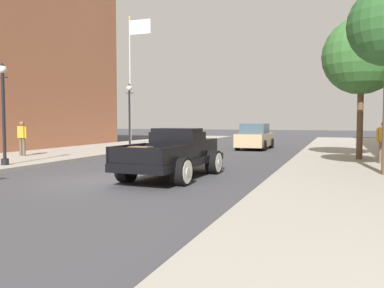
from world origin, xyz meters
name	(u,v)px	position (x,y,z in m)	size (l,w,h in m)	color
ground_plane	(111,181)	(0.00, 0.00, 0.00)	(140.00, 140.00, 0.00)	#3D3D42
sidewalk_right	(375,194)	(7.25, 0.00, 0.07)	(5.50, 64.00, 0.15)	#9E998E
hotrod_truck_black	(176,154)	(1.48, 1.55, 0.75)	(2.32, 5.00, 1.58)	black
car_background_tan	(255,137)	(1.43, 14.86, 0.77)	(1.92, 4.32, 1.65)	tan
pedestrian_sidewalk_left	(22,136)	(-7.71, 4.53, 1.09)	(0.53, 0.22, 1.65)	brown
pedestrian_sidewalk_right	(384,140)	(8.09, 6.76, 1.09)	(0.53, 0.22, 1.65)	brown
street_lamp_near	(3,106)	(-5.42, 1.23, 2.39)	(0.50, 0.32, 3.85)	black
street_lamp_far	(130,111)	(-5.04, 10.13, 2.39)	(0.50, 0.32, 3.85)	black
flagpole	(133,66)	(-7.55, 15.14, 5.77)	(1.74, 0.16, 9.16)	#B2B2B7
street_tree_second	(362,56)	(7.29, 8.33, 4.60)	(3.31, 3.31, 6.12)	brown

